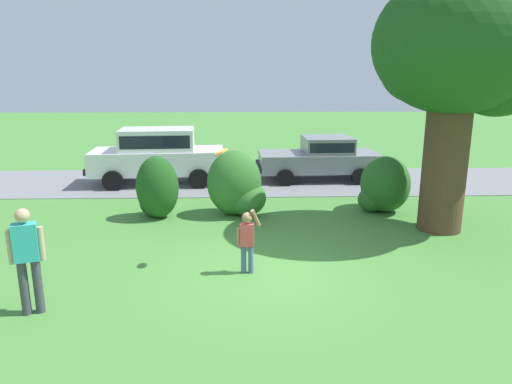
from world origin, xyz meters
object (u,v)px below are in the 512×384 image
Objects in this scene: parked_suv at (158,153)px; frisbee at (221,152)px; oak_tree_large at (461,56)px; child_thrower at (247,237)px; adult_onlooker at (27,255)px; parked_sedan at (321,157)px.

frisbee reaches higher than parked_suv.
oak_tree_large is at bearing 21.46° from frisbee.
child_thrower is 1.70m from frisbee.
frisbee is 0.16× the size of adult_onlooker.
parked_sedan is at bearing 57.35° from adult_onlooker.
oak_tree_large is 3.45× the size of adult_onlooker.
child_thrower is 4.59× the size of frisbee.
parked_suv is 8.28m from child_thrower.
parked_sedan is 8.47m from frisbee.
parked_sedan is 0.93× the size of parked_suv.
adult_onlooker is at bearing -154.14° from oak_tree_large.
adult_onlooker is at bearing -122.65° from parked_sedan.
oak_tree_large is 4.67× the size of child_thrower.
parked_sedan is 3.47× the size of child_thrower.
parked_sedan is at bearing 71.46° from child_thrower.
adult_onlooker is (-8.34, -4.04, -3.15)m from oak_tree_large.
oak_tree_large is 21.41× the size of frisbee.
parked_sedan is at bearing 111.30° from oak_tree_large.
child_thrower is 0.74× the size of adult_onlooker.
frisbee reaches higher than adult_onlooker.
parked_suv is at bearing 146.99° from oak_tree_large.
frisbee is at bearing 33.12° from adult_onlooker.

